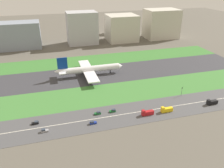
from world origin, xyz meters
TOP-DOWN VIEW (x-y plane):
  - ground_plane at (0.00, 0.00)m, footprint 800.00×800.00m
  - runway at (0.00, 0.00)m, footprint 280.00×46.00m
  - grass_median_north at (0.00, 41.00)m, footprint 280.00×36.00m
  - grass_median_south at (0.00, -41.00)m, footprint 280.00×36.00m
  - highway at (0.00, -73.00)m, footprint 280.00×28.00m
  - highway_centerline at (0.00, -73.00)m, footprint 266.00×0.50m
  - airliner at (-19.74, 0.00)m, footprint 65.00×56.00m
  - car_6 at (-61.82, -78.00)m, footprint 4.40×1.80m
  - truck_2 at (57.05, -78.00)m, footprint 8.40×2.50m
  - car_3 at (-31.92, -78.00)m, footprint 4.40×1.80m
  - truck_0 at (20.09, -78.00)m, footprint 8.40×2.50m
  - car_5 at (-67.10, -68.00)m, footprint 4.40×1.80m
  - truck_1 at (5.65, -78.00)m, footprint 8.40×2.50m
  - car_0 at (-26.35, -68.00)m, footprint 4.40×1.80m
  - car_2 at (-15.71, -68.00)m, footprint 4.40×1.80m
  - traffic_light at (42.79, -60.01)m, footprint 0.36×0.50m
  - terminal_building at (-90.00, 114.00)m, footprint 58.57×29.36m
  - hangar_building at (-5.97, 114.00)m, footprint 39.73×29.09m
  - office_tower at (50.50, 114.00)m, footprint 41.34×36.50m
  - cargo_warehouse at (112.33, 114.00)m, footprint 47.38×34.06m
  - fuel_tank_west at (12.99, 159.00)m, footprint 26.00×26.00m
  - fuel_tank_centre at (46.62, 159.00)m, footprint 19.47×19.47m
  - fuel_tank_east at (73.48, 159.00)m, footprint 19.27×19.27m

SIDE VIEW (x-z plane):
  - ground_plane at x=0.00m, z-range 0.00..0.00m
  - runway at x=0.00m, z-range 0.00..0.10m
  - grass_median_north at x=0.00m, z-range 0.00..0.10m
  - grass_median_south at x=0.00m, z-range 0.00..0.10m
  - highway at x=0.00m, z-range 0.00..0.10m
  - highway_centerline at x=0.00m, z-range 0.10..0.11m
  - car_6 at x=-61.82m, z-range -0.08..1.92m
  - car_3 at x=-31.92m, z-range -0.08..1.92m
  - car_5 at x=-67.10m, z-range -0.08..1.92m
  - car_0 at x=-26.35m, z-range -0.08..1.92m
  - car_2 at x=-15.71m, z-range -0.08..1.92m
  - truck_2 at x=57.05m, z-range -0.33..3.67m
  - truck_0 at x=20.09m, z-range -0.33..3.67m
  - truck_1 at x=5.65m, z-range -0.33..3.67m
  - traffic_light at x=42.79m, z-range 0.69..7.89m
  - airliner at x=-19.74m, z-range -3.62..16.08m
  - fuel_tank_centre at x=46.62m, z-range 0.00..13.41m
  - fuel_tank_west at x=12.99m, z-range 0.00..13.49m
  - fuel_tank_east at x=73.48m, z-range 0.00..14.71m
  - terminal_building at x=-90.00m, z-range 0.00..33.08m
  - office_tower at x=50.50m, z-range 0.00..36.08m
  - cargo_warehouse at x=112.33m, z-range 0.00..41.37m
  - hangar_building at x=-5.97m, z-range 0.00..42.58m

